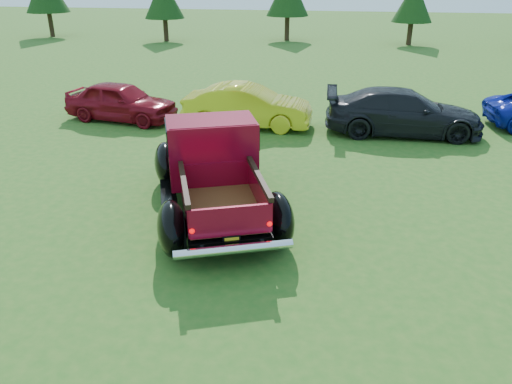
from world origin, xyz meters
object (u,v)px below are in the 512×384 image
show_car_grey (403,112)px  tree_mid_right (414,1)px  show_car_yellow (248,106)px  show_car_red (121,101)px  pickup_truck (212,164)px

show_car_grey → tree_mid_right: bearing=-8.2°
show_car_yellow → show_car_grey: 5.29m
tree_mid_right → show_car_red: bearing=-119.7°
show_car_yellow → pickup_truck: bearing=-176.3°
show_car_red → tree_mid_right: bearing=-20.0°
show_car_red → show_car_yellow: size_ratio=0.93×
show_car_red → show_car_yellow: bearing=-80.7°
show_car_red → show_car_grey: size_ratio=0.80×
tree_mid_right → show_car_grey: size_ratio=0.85×
tree_mid_right → pickup_truck: 29.25m
tree_mid_right → pickup_truck: tree_mid_right is taller
show_car_red → show_car_grey: (10.00, 0.04, 0.05)m
pickup_truck → show_car_yellow: size_ratio=1.33×
pickup_truck → show_car_grey: pickup_truck is taller
show_car_red → show_car_yellow: (4.71, -0.03, 0.03)m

